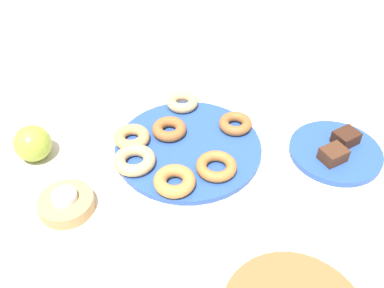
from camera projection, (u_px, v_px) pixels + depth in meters
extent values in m
plane|color=beige|center=(188.00, 150.00, 0.99)|extent=(2.40, 2.40, 0.00)
cylinder|color=#284C9E|center=(188.00, 147.00, 0.99)|extent=(0.34, 0.34, 0.01)
torus|color=tan|center=(132.00, 137.00, 0.99)|extent=(0.11, 0.11, 0.03)
torus|color=#995B2D|center=(169.00, 129.00, 1.01)|extent=(0.09, 0.09, 0.03)
torus|color=#AD6B33|center=(216.00, 166.00, 0.92)|extent=(0.13, 0.13, 0.02)
torus|color=#995B2D|center=(235.00, 124.00, 1.02)|extent=(0.10, 0.10, 0.02)
torus|color=tan|center=(135.00, 160.00, 0.93)|extent=(0.12, 0.12, 0.03)
torus|color=#BC7A3D|center=(175.00, 181.00, 0.88)|extent=(0.13, 0.13, 0.03)
torus|color=tan|center=(182.00, 102.00, 1.09)|extent=(0.11, 0.11, 0.03)
cylinder|color=#284C9E|center=(335.00, 152.00, 0.98)|extent=(0.21, 0.21, 0.01)
cube|color=#381E14|center=(346.00, 138.00, 0.98)|extent=(0.06, 0.06, 0.03)
cube|color=#472819|center=(333.00, 155.00, 0.94)|extent=(0.06, 0.05, 0.03)
cylinder|color=tan|center=(66.00, 204.00, 0.85)|extent=(0.11, 0.11, 0.03)
cylinder|color=silver|center=(64.00, 197.00, 0.84)|extent=(0.05, 0.05, 0.01)
sphere|color=#93AD38|center=(33.00, 143.00, 0.95)|extent=(0.08, 0.08, 0.08)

